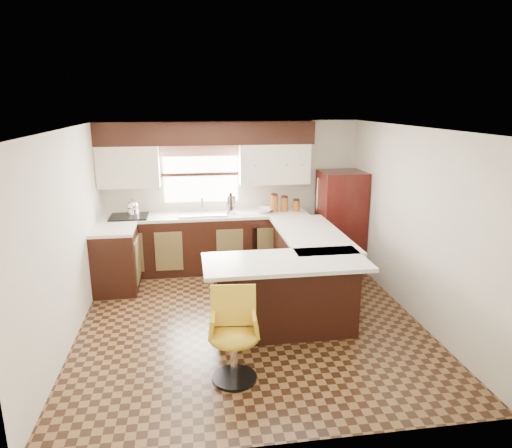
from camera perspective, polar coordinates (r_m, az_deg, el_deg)
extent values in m
plane|color=#49301A|center=(5.95, -0.76, -11.91)|extent=(4.40, 4.40, 0.00)
plane|color=silver|center=(5.31, -0.86, 11.86)|extent=(4.40, 4.40, 0.00)
plane|color=beige|center=(7.63, -3.05, 3.74)|extent=(4.40, 0.00, 4.40)
plane|color=beige|center=(3.47, 4.20, -10.52)|extent=(4.40, 0.00, 4.40)
plane|color=beige|center=(5.63, -22.49, -1.52)|extent=(0.00, 4.40, 4.40)
plane|color=beige|center=(6.14, 18.99, 0.12)|extent=(0.00, 4.40, 4.40)
cube|color=black|center=(7.50, -6.17, -2.45)|extent=(3.30, 0.60, 0.90)
cube|color=black|center=(6.96, -17.12, -4.45)|extent=(0.60, 0.70, 0.90)
cube|color=silver|center=(7.37, -6.28, 1.05)|extent=(3.30, 0.60, 0.04)
cube|color=silver|center=(6.83, -17.42, -0.71)|extent=(0.60, 0.70, 0.04)
cube|color=black|center=(7.30, -6.22, 11.24)|extent=(3.40, 0.35, 0.36)
cube|color=beige|center=(7.40, -15.65, 6.93)|extent=(0.94, 0.35, 0.64)
cube|color=beige|center=(7.47, 2.27, 7.55)|extent=(1.14, 0.35, 0.64)
cube|color=white|center=(7.52, -6.89, 6.19)|extent=(1.20, 0.02, 0.90)
cube|color=#D19B93|center=(7.43, -6.97, 9.12)|extent=(1.30, 0.06, 0.18)
cube|color=#B2B2B7|center=(7.34, -6.67, 1.28)|extent=(0.75, 0.45, 0.03)
cube|color=black|center=(7.34, 1.76, -2.93)|extent=(0.58, 0.03, 0.78)
cube|color=black|center=(7.40, -15.60, 0.91)|extent=(0.58, 0.50, 0.02)
cube|color=black|center=(6.49, 6.38, -5.27)|extent=(0.60, 1.95, 0.90)
cube|color=black|center=(5.50, 3.65, -9.08)|extent=(1.65, 0.60, 0.90)
cube|color=silver|center=(6.36, 6.94, -1.25)|extent=(0.84, 1.95, 0.04)
cube|color=silver|center=(5.24, 3.72, -4.77)|extent=(1.89, 0.84, 0.04)
cube|color=#360B09|center=(7.60, 10.49, 0.44)|extent=(0.69, 0.67, 1.62)
cylinder|color=silver|center=(7.36, -3.17, 2.49)|extent=(0.15, 0.15, 0.30)
imported|color=white|center=(7.45, 1.03, 1.76)|extent=(0.39, 0.39, 0.07)
cylinder|color=brown|center=(7.48, 2.26, 2.57)|extent=(0.14, 0.14, 0.27)
cylinder|color=brown|center=(7.52, 3.55, 2.47)|extent=(0.13, 0.13, 0.23)
cylinder|color=brown|center=(7.57, 5.04, 2.29)|extent=(0.12, 0.12, 0.17)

